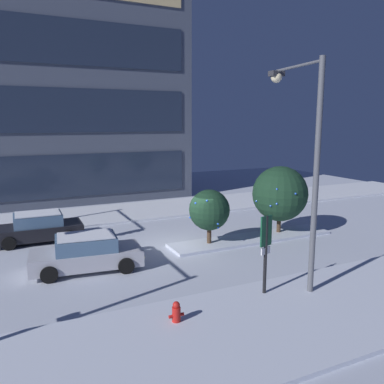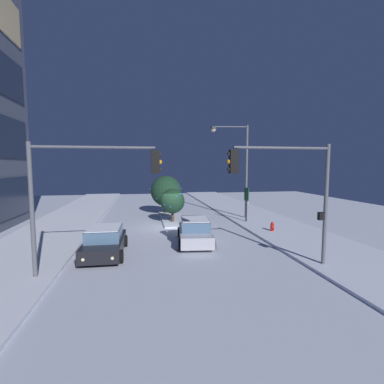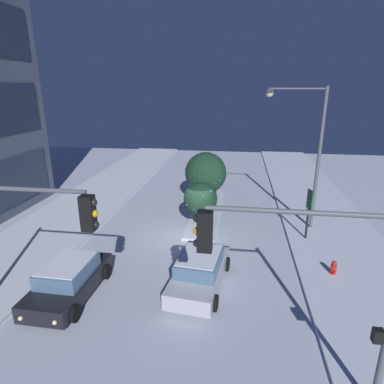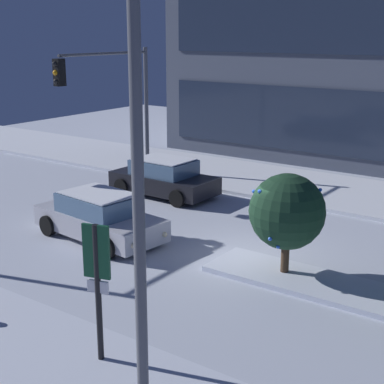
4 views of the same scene
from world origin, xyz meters
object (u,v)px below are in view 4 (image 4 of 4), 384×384
object	(u,v)px
car_near	(100,217)
traffic_light_corner_far_left	(111,89)
parking_info_sign	(97,277)
street_lamp_arched	(176,99)
car_far	(164,178)
decorated_tree_left_of_median	(287,212)

from	to	relation	value
car_near	traffic_light_corner_far_left	bearing A→B (deg)	135.44
traffic_light_corner_far_left	parking_info_sign	xyz separation A→B (m)	(9.42, -10.59, -2.16)
traffic_light_corner_far_left	street_lamp_arched	size ratio (longest dim) A/B	0.69
car_far	street_lamp_arched	world-z (taller)	street_lamp_arched
car_far	street_lamp_arched	bearing A→B (deg)	130.41
traffic_light_corner_far_left	parking_info_sign	world-z (taller)	traffic_light_corner_far_left
car_near	traffic_light_corner_far_left	world-z (taller)	traffic_light_corner_far_left
car_far	street_lamp_arched	distance (m)	13.84
traffic_light_corner_far_left	car_near	bearing A→B (deg)	38.93
car_near	car_far	size ratio (longest dim) A/B	1.07
parking_info_sign	decorated_tree_left_of_median	distance (m)	6.06
car_far	parking_info_sign	distance (m)	12.36
traffic_light_corner_far_left	parking_info_sign	bearing A→B (deg)	41.66
car_near	car_far	distance (m)	5.32
car_near	decorated_tree_left_of_median	world-z (taller)	decorated_tree_left_of_median
street_lamp_arched	car_far	bearing A→B (deg)	46.92
car_near	street_lamp_arched	distance (m)	9.61
car_near	traffic_light_corner_far_left	size ratio (longest dim) A/B	0.83
street_lamp_arched	traffic_light_corner_far_left	bearing A→B (deg)	54.83
street_lamp_arched	decorated_tree_left_of_median	world-z (taller)	street_lamp_arched
car_far	parking_info_sign	bearing A→B (deg)	123.53
traffic_light_corner_far_left	decorated_tree_left_of_median	xyz separation A→B (m)	(10.40, -4.61, -2.21)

